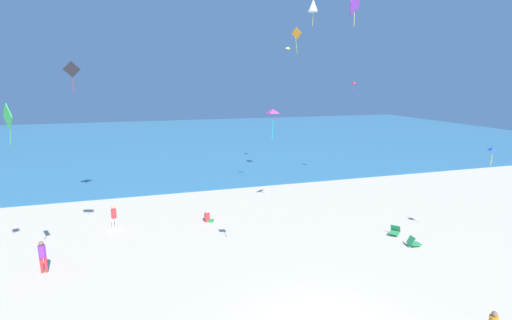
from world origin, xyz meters
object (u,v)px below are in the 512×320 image
(kite_red, at_px, (354,83))
(kite_black, at_px, (72,70))
(kite_white, at_px, (313,5))
(kite_lime, at_px, (288,48))
(person_3, at_px, (114,216))
(person_4, at_px, (208,217))
(beach_chair_mid_beach, at_px, (395,231))
(person_1, at_px, (42,255))
(kite_blue, at_px, (493,149))
(kite_orange, at_px, (297,34))
(kite_green, at_px, (8,117))
(beach_chair_far_right, at_px, (413,242))
(kite_purple, at_px, (355,5))
(kite_magenta, at_px, (273,112))

(kite_red, relative_size, kite_black, 0.44)
(kite_white, distance_m, kite_lime, 6.82)
(person_3, height_order, person_4, person_3)
(person_4, bearing_deg, beach_chair_mid_beach, 6.90)
(person_1, bearing_deg, kite_blue, 77.81)
(kite_black, height_order, kite_white, kite_white)
(kite_orange, bearing_deg, kite_red, 30.47)
(kite_green, bearing_deg, kite_orange, 25.82)
(beach_chair_mid_beach, distance_m, person_1, 18.72)
(beach_chair_far_right, distance_m, kite_red, 15.94)
(kite_green, relative_size, kite_white, 0.86)
(beach_chair_far_right, relative_size, kite_purple, 0.49)
(kite_red, distance_m, kite_orange, 8.86)
(beach_chair_far_right, relative_size, kite_orange, 0.43)
(kite_white, xyz_separation_m, kite_purple, (-2.48, -10.14, -2.00))
(person_1, height_order, kite_white, kite_white)
(kite_orange, height_order, kite_lime, kite_orange)
(kite_magenta, relative_size, kite_lime, 1.07)
(kite_orange, xyz_separation_m, kite_white, (2.55, 2.97, 2.53))
(person_3, distance_m, kite_magenta, 13.12)
(beach_chair_mid_beach, distance_m, kite_blue, 6.77)
(person_3, height_order, kite_magenta, kite_magenta)
(kite_purple, bearing_deg, kite_magenta, -150.39)
(kite_white, distance_m, kite_purple, 10.63)
(kite_green, distance_m, kite_white, 21.88)
(kite_black, bearing_deg, kite_white, 0.66)
(kite_green, height_order, kite_purple, kite_purple)
(beach_chair_mid_beach, bearing_deg, kite_purple, -40.72)
(kite_white, relative_size, kite_purple, 1.29)
(beach_chair_mid_beach, xyz_separation_m, kite_white, (-0.98, 10.11, 14.30))
(person_1, xyz_separation_m, kite_purple, (15.22, -1.09, 11.65))
(kite_black, xyz_separation_m, kite_orange, (14.58, -2.77, 2.39))
(beach_chair_mid_beach, bearing_deg, person_3, -60.80)
(person_3, xyz_separation_m, kite_magenta, (7.14, -8.66, 6.79))
(kite_blue, bearing_deg, kite_magenta, -178.75)
(kite_green, xyz_separation_m, kite_lime, (18.42, 16.70, 4.53))
(person_3, xyz_separation_m, kite_red, (19.46, 5.70, 7.95))
(beach_chair_far_right, xyz_separation_m, kite_blue, (3.38, -1.15, 5.20))
(person_1, bearing_deg, person_3, 146.12)
(person_1, distance_m, person_3, 5.36)
(kite_green, distance_m, kite_black, 10.45)
(person_1, distance_m, kite_magenta, 12.69)
(kite_purple, bearing_deg, kite_orange, 90.53)
(kite_red, xyz_separation_m, kite_purple, (-7.05, -11.36, 3.74))
(kite_blue, bearing_deg, kite_lime, 101.23)
(person_1, bearing_deg, person_4, 114.28)
(kite_green, relative_size, kite_black, 0.85)
(kite_black, distance_m, kite_white, 17.82)
(person_4, bearing_deg, person_3, -149.01)
(kite_red, bearing_deg, kite_white, -165.04)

